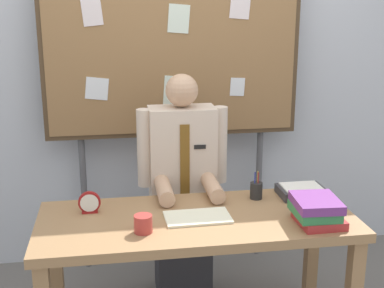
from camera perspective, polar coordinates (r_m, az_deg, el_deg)
The scene contains 10 objects.
back_wall at distance 3.70m, azimuth -2.47°, elevation 7.68°, with size 6.40×0.08×2.70m, color silver.
desk at distance 2.79m, azimuth 0.54°, elevation -9.82°, with size 1.65×0.68×0.76m.
person at distance 3.27m, azimuth -1.03°, elevation -5.77°, with size 0.55×0.56×1.43m.
bulletin_board at distance 3.48m, azimuth -2.10°, elevation 9.82°, with size 1.71×0.09×2.11m.
book_stack at distance 2.72m, azimuth 13.42°, elevation -7.08°, with size 0.24×0.27×0.13m.
open_notebook at distance 2.73m, azimuth 0.54°, elevation -8.00°, with size 0.34×0.20×0.01m, color #F4EFCC.
desk_clock at distance 2.83m, azimuth -11.12°, elevation -6.36°, with size 0.12×0.04×0.12m.
coffee_mug at distance 2.57m, azimuth -5.35°, elevation -8.67°, with size 0.09×0.09×0.09m, color #B23833.
pen_holder at distance 3.00m, azimuth 7.02°, elevation -5.04°, with size 0.07×0.07×0.16m.
paper_tray at distance 3.09m, azimuth 11.85°, elevation -5.06°, with size 0.26×0.20×0.06m.
Camera 1 is at (-0.43, -2.49, 1.86)m, focal length 48.88 mm.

